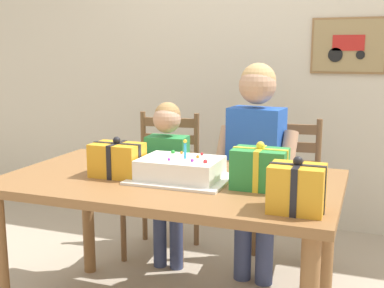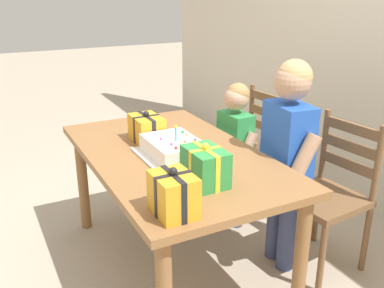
{
  "view_description": "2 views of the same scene",
  "coord_description": "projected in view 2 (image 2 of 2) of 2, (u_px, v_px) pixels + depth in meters",
  "views": [
    {
      "loc": [
        0.86,
        -2.03,
        1.32
      ],
      "look_at": [
        0.06,
        0.13,
        0.88
      ],
      "focal_mm": 45.7,
      "sensor_mm": 36.0,
      "label": 1
    },
    {
      "loc": [
        2.05,
        -0.94,
        1.63
      ],
      "look_at": [
        0.11,
        0.06,
        0.82
      ],
      "focal_mm": 40.37,
      "sensor_mm": 36.0,
      "label": 2
    }
  ],
  "objects": [
    {
      "name": "chair_right",
      "position": [
        328.0,
        194.0,
        2.54
      ],
      "size": [
        0.46,
        0.46,
        0.92
      ],
      "color": "brown",
      "rests_on": "ground"
    },
    {
      "name": "gift_box_beside_cake",
      "position": [
        173.0,
        194.0,
        1.75
      ],
      "size": [
        0.2,
        0.16,
        0.21
      ],
      "color": "gold",
      "rests_on": "dining_table"
    },
    {
      "name": "gift_box_corner_small",
      "position": [
        205.0,
        166.0,
        2.02
      ],
      "size": [
        0.24,
        0.16,
        0.21
      ],
      "color": "#2D8E42",
      "rests_on": "dining_table"
    },
    {
      "name": "child_younger",
      "position": [
        235.0,
        142.0,
        2.94
      ],
      "size": [
        0.38,
        0.22,
        1.03
      ],
      "color": "#38426B",
      "rests_on": "ground"
    },
    {
      "name": "ground_plane",
      "position": [
        175.0,
        264.0,
        2.68
      ],
      "size": [
        20.0,
        20.0,
        0.0
      ],
      "primitive_type": "plane",
      "color": "tan"
    },
    {
      "name": "child_older",
      "position": [
        287.0,
        147.0,
        2.44
      ],
      "size": [
        0.48,
        0.28,
        1.26
      ],
      "color": "#38426B",
      "rests_on": "ground"
    },
    {
      "name": "birthday_cake",
      "position": [
        174.0,
        149.0,
        2.34
      ],
      "size": [
        0.44,
        0.34,
        0.19
      ],
      "color": "white",
      "rests_on": "dining_table"
    },
    {
      "name": "chair_left",
      "position": [
        251.0,
        151.0,
        3.21
      ],
      "size": [
        0.46,
        0.46,
        0.92
      ],
      "color": "brown",
      "rests_on": "ground"
    },
    {
      "name": "gift_box_red_large",
      "position": [
        147.0,
        129.0,
        2.57
      ],
      "size": [
        0.24,
        0.16,
        0.19
      ],
      "color": "gold",
      "rests_on": "dining_table"
    },
    {
      "name": "dining_table",
      "position": [
        173.0,
        168.0,
        2.45
      ],
      "size": [
        1.55,
        0.9,
        0.74
      ],
      "color": "olive",
      "rests_on": "ground"
    }
  ]
}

